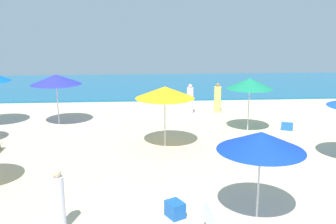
# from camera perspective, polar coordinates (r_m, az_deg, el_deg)

# --- Properties ---
(ocean) EXTENTS (60.00, 12.02, 0.12)m
(ocean) POSITION_cam_1_polar(r_m,az_deg,el_deg) (30.25, 2.49, 4.13)
(ocean) COLOR #18628D
(ocean) RESTS_ON ground_plane
(umbrella_0) EXTENTS (2.21, 2.21, 2.31)m
(umbrella_0) POSITION_cam_1_polar(r_m,az_deg,el_deg) (9.69, 13.87, -4.30)
(umbrella_0) COLOR silver
(umbrella_0) RESTS_ON ground_plane
(umbrella_1) EXTENTS (2.44, 2.44, 2.48)m
(umbrella_1) POSITION_cam_1_polar(r_m,az_deg,el_deg) (19.14, -16.55, 4.74)
(umbrella_1) COLOR silver
(umbrella_1) RESTS_ON ground_plane
(umbrella_3) EXTENTS (2.10, 2.10, 2.48)m
(umbrella_3) POSITION_cam_1_polar(r_m,az_deg,el_deg) (17.55, 12.25, 4.23)
(umbrella_3) COLOR silver
(umbrella_3) RESTS_ON ground_plane
(umbrella_7) EXTENTS (2.37, 2.37, 2.48)m
(umbrella_7) POSITION_cam_1_polar(r_m,az_deg,el_deg) (14.94, -0.47, 2.99)
(umbrella_7) COLOR silver
(umbrella_7) RESTS_ON ground_plane
(beachgoer_0) EXTENTS (0.42, 0.42, 1.60)m
(beachgoer_0) POSITION_cam_1_polar(r_m,az_deg,el_deg) (9.69, -16.22, -12.81)
(beachgoer_0) COLOR white
(beachgoer_0) RESTS_ON ground_plane
(beachgoer_1) EXTENTS (0.50, 0.50, 1.65)m
(beachgoer_1) POSITION_cam_1_polar(r_m,az_deg,el_deg) (20.83, 3.35, 1.82)
(beachgoer_1) COLOR white
(beachgoer_1) RESTS_ON ground_plane
(beachgoer_2) EXTENTS (0.48, 0.48, 1.65)m
(beachgoer_2) POSITION_cam_1_polar(r_m,az_deg,el_deg) (21.30, 7.48, 1.99)
(beachgoer_2) COLOR #F8F86A
(beachgoer_2) RESTS_ON ground_plane
(cooler_box_0) EXTENTS (0.56, 0.60, 0.42)m
(cooler_box_0) POSITION_cam_1_polar(r_m,az_deg,el_deg) (10.13, 1.06, -14.47)
(cooler_box_0) COLOR blue
(cooler_box_0) RESTS_ON ground_plane
(cooler_box_1) EXTENTS (0.61, 0.49, 0.34)m
(cooler_box_1) POSITION_cam_1_polar(r_m,az_deg,el_deg) (18.60, 17.54, -2.09)
(cooler_box_1) COLOR #1F62B2
(cooler_box_1) RESTS_ON ground_plane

